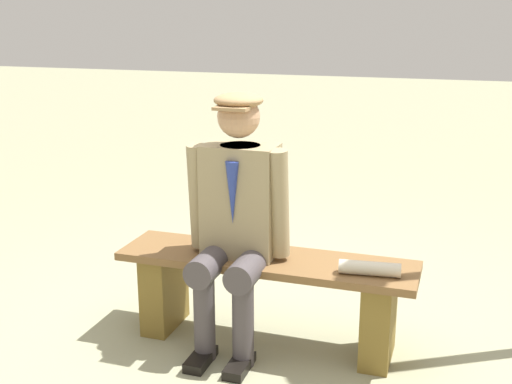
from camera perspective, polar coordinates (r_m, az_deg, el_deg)
The scene contains 4 objects.
ground_plane at distance 3.65m, azimuth 0.87°, elevation -12.91°, with size 30.00×30.00×0.00m, color gray.
bench at distance 3.51m, azimuth 0.89°, elevation -8.39°, with size 1.58×0.40×0.49m.
seated_man at distance 3.35m, azimuth -1.73°, elevation -1.91°, with size 0.56×0.56×1.35m.
rolled_magazine at distance 3.25m, azimuth 9.92°, elevation -6.60°, with size 0.07×0.07×0.30m, color beige.
Camera 1 is at (-0.95, 3.07, 1.74)m, focal length 45.71 mm.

